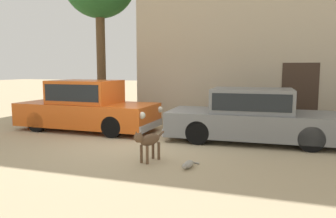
{
  "coord_description": "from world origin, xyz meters",
  "views": [
    {
      "loc": [
        3.47,
        -7.56,
        1.92
      ],
      "look_at": [
        0.86,
        0.2,
        0.9
      ],
      "focal_mm": 34.84,
      "sensor_mm": 36.0,
      "label": 1
    }
  ],
  "objects_px": {
    "parked_sedan_second": "(253,115)",
    "parked_sedan_nearest": "(87,106)",
    "stray_dog_spotted": "(148,141)",
    "stray_cat": "(188,164)"
  },
  "relations": [
    {
      "from": "stray_dog_spotted",
      "to": "stray_cat",
      "type": "xyz_separation_m",
      "value": [
        0.89,
        -0.12,
        -0.38
      ]
    },
    {
      "from": "stray_cat",
      "to": "stray_dog_spotted",
      "type": "bearing_deg",
      "value": -93.81
    },
    {
      "from": "parked_sedan_nearest",
      "to": "stray_dog_spotted",
      "type": "relative_size",
      "value": 4.5
    },
    {
      "from": "parked_sedan_nearest",
      "to": "stray_cat",
      "type": "relative_size",
      "value": 7.24
    },
    {
      "from": "parked_sedan_second",
      "to": "stray_cat",
      "type": "bearing_deg",
      "value": -111.86
    },
    {
      "from": "parked_sedan_nearest",
      "to": "stray_dog_spotted",
      "type": "xyz_separation_m",
      "value": [
        3.14,
        -2.69,
        -0.31
      ]
    },
    {
      "from": "stray_dog_spotted",
      "to": "stray_cat",
      "type": "distance_m",
      "value": 0.98
    },
    {
      "from": "parked_sedan_second",
      "to": "parked_sedan_nearest",
      "type": "bearing_deg",
      "value": 177.65
    },
    {
      "from": "parked_sedan_nearest",
      "to": "parked_sedan_second",
      "type": "distance_m",
      "value": 5.03
    },
    {
      "from": "parked_sedan_nearest",
      "to": "stray_dog_spotted",
      "type": "bearing_deg",
      "value": -39.8
    }
  ]
}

